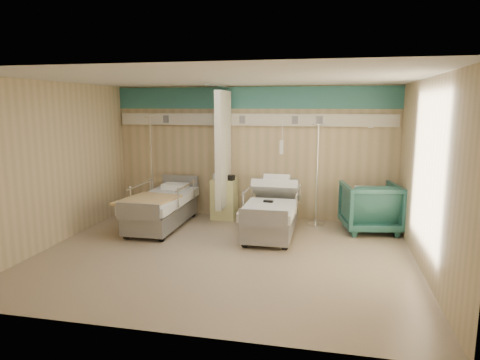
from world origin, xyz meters
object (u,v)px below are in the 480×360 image
bedside_cabinet (224,199)px  visitor_armchair (370,207)px  bed_left (162,211)px  iv_stand_left (153,196)px  iv_stand_right (316,205)px  bed_right (272,217)px

bedside_cabinet → visitor_armchair: 2.98m
bed_left → iv_stand_left: iv_stand_left is taller
iv_stand_right → iv_stand_left: bearing=-179.7°
visitor_armchair → iv_stand_right: bearing=-20.8°
bed_left → iv_stand_right: 3.09m
bed_right → bed_left: size_ratio=1.00×
bed_right → iv_stand_right: bearing=43.9°
bed_right → iv_stand_left: size_ratio=0.99×
bed_left → iv_stand_left: size_ratio=0.99×
bed_left → bedside_cabinet: (1.05, 0.90, 0.11)m
bedside_cabinet → bed_right: bearing=-38.0°
iv_stand_left → iv_stand_right: bearing=0.3°
bed_left → bedside_cabinet: bedside_cabinet is taller
bed_right → visitor_armchair: bearing=17.7°
bed_right → iv_stand_left: bearing=164.8°
bed_right → bed_left: (-2.20, 0.00, 0.00)m
visitor_armchair → iv_stand_right: iv_stand_right is taller
bed_right → bed_left: 2.20m
iv_stand_right → visitor_armchair: bearing=-10.0°
bedside_cabinet → visitor_armchair: bearing=-6.2°
bedside_cabinet → visitor_armchair: size_ratio=0.81×
visitor_armchair → iv_stand_left: iv_stand_left is taller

